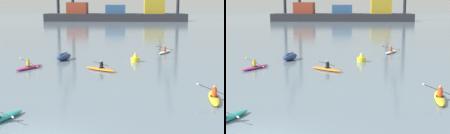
{
  "view_description": "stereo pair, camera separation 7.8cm",
  "coord_description": "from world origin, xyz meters",
  "views": [
    {
      "loc": [
        3.99,
        -12.84,
        5.67
      ],
      "look_at": [
        2.89,
        14.52,
        0.6
      ],
      "focal_mm": 53.29,
      "sensor_mm": 36.0,
      "label": 1
    },
    {
      "loc": [
        4.07,
        -12.83,
        5.67
      ],
      "look_at": [
        2.89,
        14.52,
        0.6
      ],
      "focal_mm": 53.29,
      "sensor_mm": 36.0,
      "label": 2
    }
  ],
  "objects": [
    {
      "name": "kayak_white",
      "position": [
        8.78,
        27.3,
        0.17
      ],
      "size": [
        2.12,
        3.29,
        0.95
      ],
      "color": "silver",
      "rests_on": "ground"
    },
    {
      "name": "kayak_orange",
      "position": [
        1.83,
        15.98,
        0.17
      ],
      "size": [
        3.09,
        2.51,
        1.02
      ],
      "color": "orange",
      "rests_on": "ground"
    },
    {
      "name": "kayak_yellow",
      "position": [
        9.41,
        6.92,
        0.17
      ],
      "size": [
        2.16,
        3.45,
        1.04
      ],
      "color": "yellow",
      "rests_on": "ground"
    },
    {
      "name": "container_barge",
      "position": [
        0.64,
        111.68,
        2.45
      ],
      "size": [
        51.41,
        11.5,
        7.79
      ],
      "color": "#28282D",
      "rests_on": "ground"
    },
    {
      "name": "capsized_dinghy",
      "position": [
        -2.51,
        21.63,
        0.35
      ],
      "size": [
        1.74,
        2.8,
        0.76
      ],
      "color": "navy",
      "rests_on": "ground"
    },
    {
      "name": "channel_buoy",
      "position": [
        5.02,
        20.84,
        0.36
      ],
      "size": [
        0.9,
        0.9,
        1.0
      ],
      "color": "yellow",
      "rests_on": "ground"
    },
    {
      "name": "kayak_magenta",
      "position": [
        -4.75,
        16.54,
        0.17
      ],
      "size": [
        2.07,
        3.31,
        1.0
      ],
      "color": "#C13384",
      "rests_on": "ground"
    }
  ]
}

